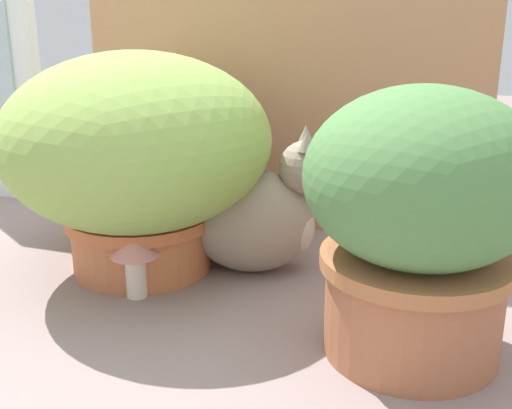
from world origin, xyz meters
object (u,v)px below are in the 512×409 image
object	(u,v)px
cat	(259,215)
mushroom_ornament_pink	(134,254)
grass_planter	(137,151)
leafy_planter	(420,215)
mushroom_ornament_red	(98,232)

from	to	relation	value
cat	mushroom_ornament_pink	size ratio (longest dim) A/B	3.05
grass_planter	leafy_planter	distance (m)	0.60
grass_planter	mushroom_ornament_red	xyz separation A→B (m)	(-0.07, -0.06, -0.16)
leafy_planter	mushroom_ornament_pink	distance (m)	0.54
grass_planter	mushroom_ornament_red	world-z (taller)	grass_planter
mushroom_ornament_red	grass_planter	bearing A→B (deg)	43.46
grass_planter	cat	world-z (taller)	grass_planter
grass_planter	cat	size ratio (longest dim) A/B	1.40
grass_planter	mushroom_ornament_pink	xyz separation A→B (m)	(0.06, -0.13, -0.17)
grass_planter	leafy_planter	bearing A→B (deg)	-16.03
cat	mushroom_ornament_red	xyz separation A→B (m)	(-0.31, -0.13, -0.03)
mushroom_ornament_pink	cat	bearing A→B (deg)	47.59
mushroom_ornament_red	mushroom_ornament_pink	xyz separation A→B (m)	(0.12, -0.07, -0.00)
leafy_planter	grass_planter	bearing A→B (deg)	163.97
cat	grass_planter	bearing A→B (deg)	-164.14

